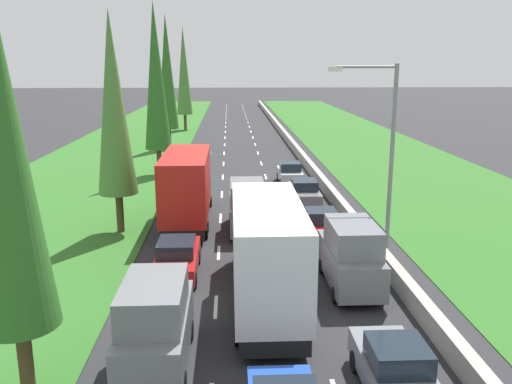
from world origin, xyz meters
name	(u,v)px	position (x,y,z in m)	size (l,w,h in m)	color
ground_plane	(239,141)	(0.00, 60.00, 0.00)	(300.00, 300.00, 0.00)	#28282B
grass_verge_left	(133,142)	(-12.65, 60.00, 0.02)	(14.00, 140.00, 0.04)	#2D6623
grass_verge_right	(358,140)	(14.35, 60.00, 0.02)	(14.00, 140.00, 0.04)	#2D6623
median_barrier	(287,137)	(5.70, 60.00, 0.42)	(0.44, 120.00, 0.85)	#9E9B93
lane_markings	(239,141)	(0.00, 60.00, 0.01)	(3.64, 116.00, 0.01)	white
white_box_truck_centre_lane	(266,250)	(0.16, 15.21, 2.18)	(2.46, 9.40, 4.18)	black
grey_hatchback_right_lane	(394,369)	(3.29, 9.14, 0.84)	(1.74, 3.90, 1.72)	slate
grey_van_left_lane	(156,324)	(-3.42, 11.01, 1.40)	(1.96, 4.90, 2.82)	slate
grey_van_right_lane	(351,255)	(3.72, 16.55, 1.40)	(1.96, 4.90, 2.82)	slate
red_hatchback_right_lane	(320,225)	(3.50, 22.63, 0.84)	(1.74, 3.90, 1.72)	red
grey_sedan_right_lane	(304,192)	(3.68, 30.13, 0.81)	(1.82, 4.50, 1.64)	slate
grey_van_centre_lane	(247,207)	(-0.24, 24.37, 1.40)	(1.96, 4.90, 2.82)	slate
silver_hatchback_right_lane	(290,173)	(3.42, 36.22, 0.84)	(1.74, 3.90, 1.72)	silver
red_sedan_left_lane	(177,258)	(-3.48, 18.23, 0.81)	(1.82, 4.50, 1.64)	red
red_box_truck_left_lane	(188,186)	(-3.59, 26.32, 2.18)	(2.46, 9.40, 4.18)	black
poplar_tree_nearest	(2,146)	(-6.77, 9.59, 7.01)	(2.10, 2.10, 11.92)	#4C3823
poplar_tree_second	(113,105)	(-7.16, 24.59, 6.93)	(2.09, 2.09, 11.75)	#4C3823
poplar_tree_third	(156,77)	(-7.00, 40.18, 7.98)	(2.15, 2.15, 13.85)	#4C3823
poplar_tree_fourth	(167,72)	(-7.71, 54.48, 8.12)	(2.15, 2.15, 14.13)	#4C3823
poplar_tree_fifth	(184,71)	(-7.33, 71.50, 8.05)	(2.15, 2.15, 13.99)	#4C3823
street_light_mast	(385,147)	(6.06, 20.56, 5.23)	(3.20, 0.28, 9.00)	gray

